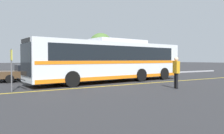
# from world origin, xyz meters

# --- Properties ---
(ground_plane) EXTENTS (220.00, 220.00, 0.00)m
(ground_plane) POSITION_xyz_m (0.00, 0.00, 0.00)
(ground_plane) COLOR #2D2D30
(lane_strip_0) EXTENTS (32.66, 0.20, 0.01)m
(lane_strip_0) POSITION_xyz_m (1.35, -2.41, 0.00)
(lane_strip_0) COLOR gold
(lane_strip_0) RESTS_ON ground_plane
(curb_strip) EXTENTS (40.66, 0.36, 0.15)m
(curb_strip) POSITION_xyz_m (1.35, 4.99, 0.07)
(curb_strip) COLOR #99999E
(curb_strip) RESTS_ON ground_plane
(transit_bus) EXTENTS (13.12, 3.60, 3.25)m
(transit_bus) POSITION_xyz_m (1.37, -0.21, 1.70)
(transit_bus) COLOR silver
(transit_bus) RESTS_ON ground_plane
(parked_car_1) EXTENTS (4.76, 2.10, 1.28)m
(parked_car_1) POSITION_xyz_m (-3.98, 3.78, 0.66)
(parked_car_1) COLOR #4C3823
(parked_car_1) RESTS_ON ground_plane
(parked_car_2) EXTENTS (4.36, 2.00, 1.45)m
(parked_car_2) POSITION_xyz_m (1.45, 3.61, 0.72)
(parked_car_2) COLOR olive
(parked_car_2) RESTS_ON ground_plane
(pedestrian_0) EXTENTS (0.32, 0.46, 1.85)m
(pedestrian_0) POSITION_xyz_m (2.51, -5.52, 1.07)
(pedestrian_0) COLOR black
(pedestrian_0) RESTS_ON ground_plane
(bus_stop_sign) EXTENTS (0.07, 0.40, 2.26)m
(bus_stop_sign) POSITION_xyz_m (-5.86, -1.86, 1.43)
(bus_stop_sign) COLOR #59595E
(bus_stop_sign) RESTS_ON ground_plane
(tree_0) EXTENTS (2.81, 2.81, 4.77)m
(tree_0) POSITION_xyz_m (4.77, 7.91, 3.34)
(tree_0) COLOR #513823
(tree_0) RESTS_ON ground_plane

